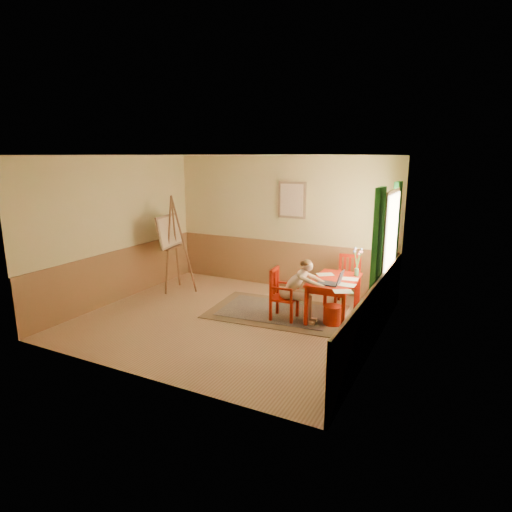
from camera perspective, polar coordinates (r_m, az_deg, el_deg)
The scene contains 14 objects.
room at distance 7.19m, azimuth -3.76°, elevation 2.03°, with size 5.04×4.54×2.84m.
wainscot at distance 8.08m, azimuth -0.79°, elevation -3.26°, with size 5.00×4.50×1.00m.
window at distance 7.41m, azimuth 17.14°, elevation 1.36°, with size 0.12×2.01×2.20m.
wall_portrait at distance 8.97m, azimuth 4.82°, elevation 7.45°, with size 0.60×0.05×0.76m.
rug at distance 7.91m, azimuth 2.75°, elevation -7.39°, with size 2.54×1.81×0.02m.
table at distance 7.54m, azimuth 10.40°, elevation -3.67°, with size 0.75×1.22×0.72m.
chair_left at distance 7.45m, azimuth 3.46°, elevation -5.10°, with size 0.45×0.44×0.91m.
chair_back at distance 8.38m, azimuth 12.18°, elevation -3.16°, with size 0.46×0.48×0.95m.
figure at distance 7.30m, azimuth 5.71°, elevation -4.21°, with size 0.84×0.39×1.11m.
laptop at distance 7.16m, azimuth 10.09°, elevation -3.37°, with size 0.42×0.26×0.25m.
papers at distance 7.33m, azimuth 11.23°, elevation -3.43°, with size 0.91×1.16×0.00m.
vase at distance 7.73m, azimuth 13.32°, elevation -0.91°, with size 0.18×0.26×0.51m.
wastebasket at distance 7.40m, azimuth 10.18°, elevation -7.78°, with size 0.31×0.31×0.33m, color red.
easel at distance 9.07m, azimuth -11.25°, elevation 2.79°, with size 0.74×0.90×2.01m.
Camera 1 is at (3.60, -6.07, 2.78)m, focal length 29.99 mm.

